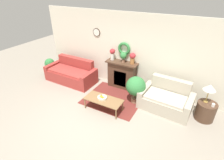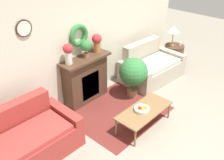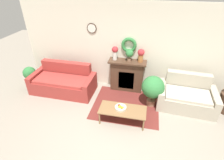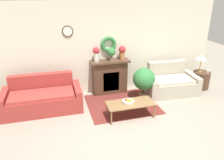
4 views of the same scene
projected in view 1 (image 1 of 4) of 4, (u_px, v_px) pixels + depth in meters
name	position (u px, v px, depth m)	size (l,w,h in m)	color
ground_plane	(85.00, 126.00, 4.88)	(16.00, 16.00, 0.00)	gray
floor_rug	(114.00, 98.00, 6.02)	(1.88, 1.63, 0.01)	maroon
wall_back	(125.00, 52.00, 6.20)	(6.80, 0.16, 2.70)	beige
fireplace	(122.00, 75.00, 6.45)	(1.15, 0.41, 1.03)	#4C3323
couch_left	(72.00, 74.00, 6.97)	(2.00, 0.96, 0.88)	#9E332D
loveseat_right	(166.00, 99.00, 5.44)	(1.61, 1.05, 0.90)	#B2A893
coffee_table	(103.00, 100.00, 5.33)	(1.18, 0.53, 0.39)	olive
fruit_bowl	(102.00, 97.00, 5.33)	(0.29, 0.29, 0.12)	beige
side_table_by_loveseat	(205.00, 111.00, 5.01)	(0.53, 0.53, 0.54)	#4C3323
table_lamp	(210.00, 88.00, 4.72)	(0.34, 0.34, 0.56)	#B28E42
mug	(213.00, 105.00, 4.73)	(0.08, 0.08, 0.09)	silver
vase_on_mantel_left	(112.00, 53.00, 6.25)	(0.19, 0.19, 0.42)	silver
vase_on_mantel_right	(132.00, 58.00, 5.93)	(0.21, 0.21, 0.40)	#AD6B38
potted_plant_on_mantel	(123.00, 56.00, 6.06)	(0.23, 0.23, 0.37)	#8E664C
potted_plant_floor_by_couch	(50.00, 64.00, 7.46)	(0.42, 0.42, 0.69)	#8E664C
potted_plant_floor_by_loveseat	(136.00, 87.00, 5.56)	(0.63, 0.63, 0.93)	#8E664C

